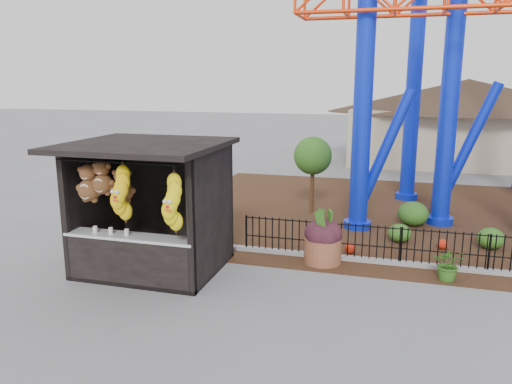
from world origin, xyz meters
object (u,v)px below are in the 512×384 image
(prize_booth, at_px, (146,210))
(potted_plant, at_px, (449,264))
(terracotta_planter, at_px, (323,251))
(roller_coaster, at_px, (492,16))

(prize_booth, relative_size, potted_plant, 4.41)
(terracotta_planter, height_order, potted_plant, potted_plant)
(prize_booth, relative_size, roller_coaster, 0.32)
(prize_booth, bearing_deg, potted_plant, 11.78)
(roller_coaster, bearing_deg, potted_plant, -101.95)
(terracotta_planter, bearing_deg, prize_booth, -155.71)
(potted_plant, bearing_deg, roller_coaster, 82.76)
(roller_coaster, xyz_separation_m, terracotta_planter, (-4.20, -5.56, -6.12))
(potted_plant, bearing_deg, prize_booth, -163.52)
(roller_coaster, bearing_deg, terracotta_planter, -127.06)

